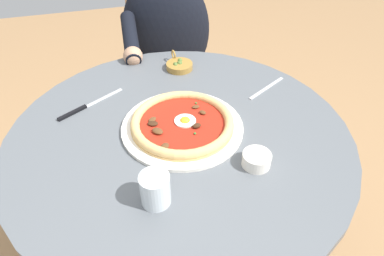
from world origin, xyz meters
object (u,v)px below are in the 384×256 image
object	(u,v)px
pizza_on_plate	(182,124)
water_glass	(155,191)
diner_person	(168,72)
cafe_chair_diner	(167,56)
steak_knife	(82,108)
fork_utensil	(267,88)
olive_pan	(179,65)
ramekin_capers	(257,159)
dining_table	(180,169)

from	to	relation	value
pizza_on_plate	water_glass	xyz separation A→B (m)	(-0.22, 0.12, 0.02)
water_glass	diner_person	xyz separation A→B (m)	(0.92, -0.22, -0.27)
diner_person	cafe_chair_diner	distance (m)	0.14
pizza_on_plate	steak_knife	bearing A→B (deg)	57.99
pizza_on_plate	fork_utensil	xyz separation A→B (m)	(0.12, -0.31, -0.01)
steak_knife	olive_pan	size ratio (longest dim) A/B	1.68
cafe_chair_diner	pizza_on_plate	bearing A→B (deg)	171.21
steak_knife	olive_pan	xyz separation A→B (m)	(0.15, -0.33, 0.01)
cafe_chair_diner	ramekin_capers	bearing A→B (deg)	-179.48
dining_table	diner_person	world-z (taller)	diner_person
pizza_on_plate	steak_knife	distance (m)	0.31
dining_table	cafe_chair_diner	size ratio (longest dim) A/B	1.10
dining_table	pizza_on_plate	distance (m)	0.17
ramekin_capers	pizza_on_plate	bearing A→B (deg)	37.22
ramekin_capers	diner_person	xyz separation A→B (m)	(0.87, 0.03, -0.25)
water_glass	steak_knife	distance (m)	0.42
pizza_on_plate	diner_person	xyz separation A→B (m)	(0.69, -0.10, -0.25)
fork_utensil	steak_knife	bearing A→B (deg)	85.43
fork_utensil	diner_person	bearing A→B (deg)	19.73
dining_table	cafe_chair_diner	world-z (taller)	cafe_chair_diner
dining_table	fork_utensil	xyz separation A→B (m)	(0.13, -0.32, 0.15)
ramekin_capers	cafe_chair_diner	world-z (taller)	cafe_chair_diner
fork_utensil	cafe_chair_diner	world-z (taller)	cafe_chair_diner
steak_knife	diner_person	bearing A→B (deg)	-34.78
pizza_on_plate	steak_knife	size ratio (longest dim) A/B	1.70
olive_pan	diner_person	xyz separation A→B (m)	(0.37, -0.03, -0.25)
water_glass	ramekin_capers	size ratio (longest dim) A/B	1.10
water_glass	cafe_chair_diner	world-z (taller)	cafe_chair_diner
steak_knife	cafe_chair_diner	world-z (taller)	cafe_chair_diner
ramekin_capers	fork_utensil	xyz separation A→B (m)	(0.30, -0.17, -0.02)
dining_table	steak_knife	world-z (taller)	steak_knife
olive_pan	steak_knife	bearing A→B (deg)	114.66
water_glass	fork_utensil	size ratio (longest dim) A/B	0.50
pizza_on_plate	steak_knife	xyz separation A→B (m)	(0.16, 0.26, -0.01)
pizza_on_plate	cafe_chair_diner	world-z (taller)	cafe_chair_diner
ramekin_capers	olive_pan	distance (m)	0.50
olive_pan	diner_person	bearing A→B (deg)	-5.03
diner_person	water_glass	bearing A→B (deg)	166.51
fork_utensil	pizza_on_plate	bearing A→B (deg)	111.00
fork_utensil	cafe_chair_diner	xyz separation A→B (m)	(0.71, 0.18, -0.22)
pizza_on_plate	water_glass	world-z (taller)	water_glass
fork_utensil	cafe_chair_diner	size ratio (longest dim) A/B	0.18
pizza_on_plate	water_glass	bearing A→B (deg)	152.56
water_glass	diner_person	world-z (taller)	diner_person
water_glass	ramekin_capers	world-z (taller)	water_glass
fork_utensil	dining_table	bearing A→B (deg)	111.75
diner_person	cafe_chair_diner	bearing A→B (deg)	-10.17
cafe_chair_diner	diner_person	bearing A→B (deg)	169.83
water_glass	dining_table	bearing A→B (deg)	-26.01
ramekin_capers	fork_utensil	distance (m)	0.35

